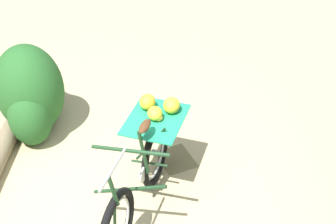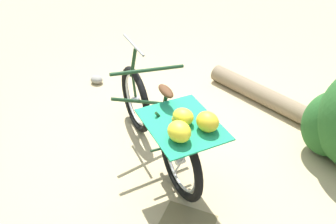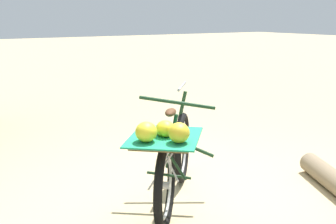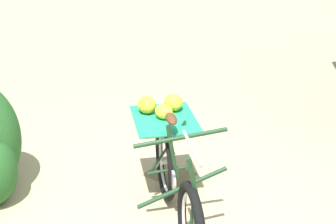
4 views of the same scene
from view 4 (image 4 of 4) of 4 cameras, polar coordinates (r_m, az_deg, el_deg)
bicycle at (r=4.08m, az=0.67°, el=-7.13°), size 1.52×1.42×1.03m
leaf_litter_patch at (r=4.98m, az=0.22°, el=-7.24°), size 0.44×0.36×0.01m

